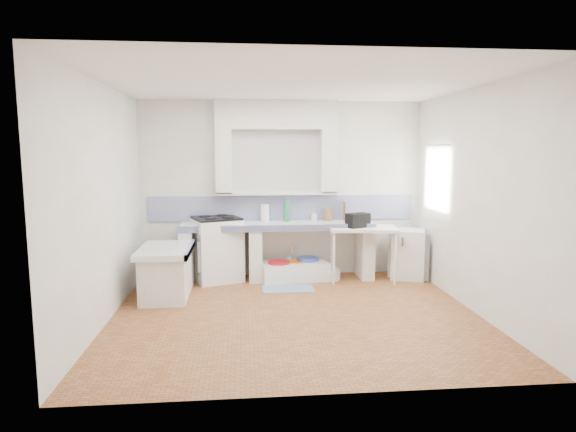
{
  "coord_description": "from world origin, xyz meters",
  "views": [
    {
      "loc": [
        -0.63,
        -5.72,
        2.0
      ],
      "look_at": [
        0.0,
        1.0,
        1.1
      ],
      "focal_mm": 30.03,
      "sensor_mm": 36.0,
      "label": 1
    }
  ],
  "objects": [
    {
      "name": "counter_pier_mid",
      "position": [
        -0.45,
        1.7,
        0.41
      ],
      "size": [
        0.2,
        0.55,
        0.82
      ],
      "primitive_type": "cube",
      "color": "white",
      "rests_on": "ground"
    },
    {
      "name": "counter_slab",
      "position": [
        -0.1,
        1.7,
        0.86
      ],
      "size": [
        3.0,
        0.6,
        0.08
      ],
      "primitive_type": "cube",
      "color": "white",
      "rests_on": "ground"
    },
    {
      "name": "soap_bottle",
      "position": [
        0.5,
        1.85,
        0.99
      ],
      "size": [
        0.09,
        0.09,
        0.18
      ],
      "primitive_type": "imported",
      "rotation": [
        0.0,
        0.0,
        0.03
      ],
      "color": "white",
      "rests_on": "counter_slab"
    },
    {
      "name": "peninsula_base",
      "position": [
        -1.7,
        0.9,
        0.31
      ],
      "size": [
        0.6,
        1.0,
        0.62
      ],
      "primitive_type": "cube",
      "color": "white",
      "rests_on": "ground"
    },
    {
      "name": "rug",
      "position": [
        0.01,
        1.12,
        0.01
      ],
      "size": [
        0.76,
        0.44,
        0.01
      ],
      "primitive_type": "cube",
      "rotation": [
        0.0,
        0.0,
        0.01
      ],
      "color": "#2F588B",
      "rests_on": "ground"
    },
    {
      "name": "stove",
      "position": [
        -1.05,
        1.72,
        0.48
      ],
      "size": [
        0.87,
        0.86,
        0.97
      ],
      "primitive_type": "cube",
      "rotation": [
        0.0,
        0.0,
        0.36
      ],
      "color": "white",
      "rests_on": "ground"
    },
    {
      "name": "water_bottle_a",
      "position": [
        0.1,
        1.81,
        0.17
      ],
      "size": [
        0.11,
        0.11,
        0.33
      ],
      "primitive_type": "cylinder",
      "rotation": [
        0.0,
        0.0,
        0.24
      ],
      "color": "silver",
      "rests_on": "ground"
    },
    {
      "name": "bucket_blue",
      "position": [
        0.39,
        1.73,
        0.16
      ],
      "size": [
        0.42,
        0.42,
        0.33
      ],
      "primitive_type": "cylinder",
      "rotation": [
        0.0,
        0.0,
        0.25
      ],
      "color": "#324FB8",
      "rests_on": "ground"
    },
    {
      "name": "bucket_red",
      "position": [
        -0.09,
        1.56,
        0.16
      ],
      "size": [
        0.4,
        0.4,
        0.32
      ],
      "primitive_type": "cylinder",
      "rotation": [
        0.0,
        0.0,
        -0.18
      ],
      "color": "red",
      "rests_on": "ground"
    },
    {
      "name": "window_frame",
      "position": [
        2.42,
        1.2,
        1.6
      ],
      "size": [
        0.35,
        0.86,
        1.06
      ],
      "primitive_type": "cube",
      "color": "#341C10",
      "rests_on": "ground"
    },
    {
      "name": "backsplash",
      "position": [
        0.0,
        1.99,
        1.1
      ],
      "size": [
        4.27,
        0.03,
        0.4
      ],
      "primitive_type": "cube",
      "color": "navy",
      "rests_on": "ground"
    },
    {
      "name": "fridge",
      "position": [
        1.97,
        1.58,
        0.39
      ],
      "size": [
        0.65,
        0.65,
        0.78
      ],
      "primitive_type": "cube",
      "rotation": [
        0.0,
        0.0,
        -0.34
      ],
      "color": "white",
      "rests_on": "ground"
    },
    {
      "name": "ceiling",
      "position": [
        0.0,
        0.0,
        2.8
      ],
      "size": [
        4.5,
        4.5,
        0.0
      ],
      "primitive_type": "plane",
      "rotation": [
        3.14,
        0.0,
        0.0
      ],
      "color": "white",
      "rests_on": "ground"
    },
    {
      "name": "counter_pier_right",
      "position": [
        1.3,
        1.7,
        0.41
      ],
      "size": [
        0.2,
        0.55,
        0.82
      ],
      "primitive_type": "cube",
      "color": "white",
      "rests_on": "ground"
    },
    {
      "name": "black_bag",
      "position": [
        1.12,
        1.45,
        0.96
      ],
      "size": [
        0.4,
        0.32,
        0.22
      ],
      "primitive_type": "cube",
      "rotation": [
        0.0,
        0.0,
        0.43
      ],
      "color": "black",
      "rests_on": "side_table"
    },
    {
      "name": "peninsula_lip",
      "position": [
        -1.37,
        0.9,
        0.66
      ],
      "size": [
        0.04,
        1.1,
        0.1
      ],
      "primitive_type": "cube",
      "color": "navy",
      "rests_on": "ground"
    },
    {
      "name": "green_bottle_a",
      "position": [
        0.05,
        1.82,
        1.08
      ],
      "size": [
        0.09,
        0.09,
        0.35
      ],
      "primitive_type": "cylinder",
      "rotation": [
        0.0,
        0.0,
        0.14
      ],
      "color": "#207E40",
      "rests_on": "counter_slab"
    },
    {
      "name": "knife_block",
      "position": [
        0.72,
        1.85,
        1.0
      ],
      "size": [
        0.12,
        0.11,
        0.2
      ],
      "primitive_type": "cube",
      "rotation": [
        0.0,
        0.0,
        0.44
      ],
      "color": "olive",
      "rests_on": "counter_slab"
    },
    {
      "name": "wall_left",
      "position": [
        -2.25,
        0.0,
        1.4
      ],
      "size": [
        0.0,
        4.5,
        4.5
      ],
      "primitive_type": "plane",
      "rotation": [
        1.57,
        0.0,
        1.57
      ],
      "color": "white",
      "rests_on": "ground"
    },
    {
      "name": "wall_front",
      "position": [
        0.0,
        -2.0,
        1.4
      ],
      "size": [
        4.5,
        0.0,
        4.5
      ],
      "primitive_type": "plane",
      "rotation": [
        -1.57,
        0.0,
        0.0
      ],
      "color": "white",
      "rests_on": "ground"
    },
    {
      "name": "counter_lip",
      "position": [
        -0.1,
        1.42,
        0.86
      ],
      "size": [
        3.0,
        0.04,
        0.1
      ],
      "primitive_type": "cube",
      "color": "navy",
      "rests_on": "ground"
    },
    {
      "name": "lace_valance",
      "position": [
        2.28,
        1.2,
        1.98
      ],
      "size": [
        0.01,
        0.84,
        0.24
      ],
      "primitive_type": "cube",
      "color": "white",
      "rests_on": "ground"
    },
    {
      "name": "green_bottle_b",
      "position": [
        0.04,
        1.83,
        1.05
      ],
      "size": [
        0.07,
        0.07,
        0.3
      ],
      "primitive_type": "cylinder",
      "rotation": [
        0.0,
        0.0,
        0.16
      ],
      "color": "#207E40",
      "rests_on": "counter_slab"
    },
    {
      "name": "bucket_orange",
      "position": [
        0.15,
        1.66,
        0.15
      ],
      "size": [
        0.35,
        0.35,
        0.29
      ],
      "primitive_type": "cylinder",
      "rotation": [
        0.0,
        0.0,
        0.14
      ],
      "color": "orange",
      "rests_on": "ground"
    },
    {
      "name": "basin_white",
      "position": [
        0.69,
        1.62,
        0.08
      ],
      "size": [
        0.53,
        0.53,
        0.16
      ],
      "primitive_type": "cylinder",
      "rotation": [
        0.0,
        0.0,
        0.36
      ],
      "color": "white",
      "rests_on": "ground"
    },
    {
      "name": "water_bottle_b",
      "position": [
        0.23,
        1.85,
        0.14
      ],
      "size": [
        0.09,
        0.09,
        0.29
      ],
      "primitive_type": "cylinder",
      "rotation": [
        0.0,
        0.0,
        0.25
      ],
      "color": "silver",
      "rests_on": "ground"
    },
    {
      "name": "side_table",
      "position": [
        1.2,
        1.46,
        0.43
      ],
      "size": [
        1.08,
        0.68,
        0.05
      ],
      "primitive_type": "cube",
      "rotation": [
        0.0,
        0.0,
        -0.12
      ],
      "color": "white",
      "rests_on": "ground"
    },
    {
      "name": "counter_pier_left",
      "position": [
        -1.5,
        1.7,
        0.41
      ],
      "size": [
        0.2,
        0.55,
        0.82
      ],
      "primitive_type": "cube",
      "color": "white",
      "rests_on": "ground"
    },
    {
      "name": "wall_right",
      "position": [
        2.25,
        0.0,
        1.4
      ],
      "size": [
        0.0,
        4.5,
        4.5
      ],
      "primitive_type": "plane",
      "rotation": [
        1.57,
        0.0,
        -1.57
      ],
      "color": "white",
      "rests_on": "ground"
    },
    {
      "name": "alcove_mass",
      "position": [
        -0.1,
        1.88,
        2.58
      ],
      "size": [
        1.9,
        0.25,
        0.45
      ],
      "primitive_type": "cube",
      "color": "white",
      "rests_on": "ground"
    },
    {
      "name": "peninsula_top",
      "position": [
        -1.7,
        0.9,
        0.66
      ],
      "size": [
        0.7,
        1.1,
        0.08
      ],
      "primitive_type": "cube",
      "color": "white",
      "rests_on": "ground"
    },
    {
      "name": "paper_towel",
      "position": [
        -0.29,
        1.85,
        1.04
      ],
      "size": [
        0.18,
        0.18,
        0.28
      ],
      "primitive_type": "cylinder",
      "rotation": [
        0.0,
        0.0,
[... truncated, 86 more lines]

